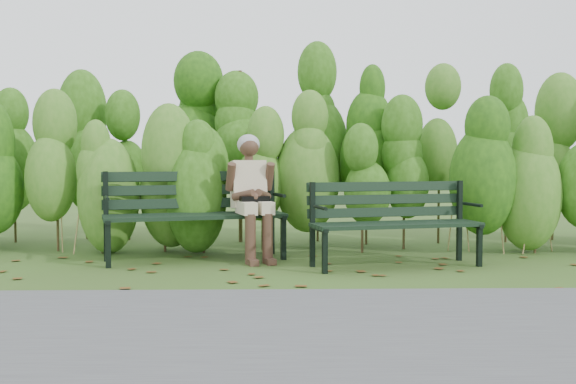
{
  "coord_description": "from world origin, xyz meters",
  "views": [
    {
      "loc": [
        -0.15,
        -6.41,
        1.1
      ],
      "look_at": [
        0.0,
        0.35,
        0.75
      ],
      "focal_mm": 42.0,
      "sensor_mm": 36.0,
      "label": 1
    }
  ],
  "objects": [
    {
      "name": "leaf_litter",
      "position": [
        -0.0,
        -0.06,
        0.0
      ],
      "size": [
        5.53,
        2.0,
        0.01
      ],
      "color": "brown",
      "rests_on": "ground"
    },
    {
      "name": "seated_woman",
      "position": [
        -0.38,
        0.81,
        0.77
      ],
      "size": [
        0.56,
        0.82,
        1.35
      ],
      "color": "#C2B097",
      "rests_on": "ground"
    },
    {
      "name": "ground",
      "position": [
        0.0,
        0.0,
        0.0
      ],
      "size": [
        80.0,
        80.0,
        0.0
      ],
      "primitive_type": "plane",
      "color": "#37491E"
    },
    {
      "name": "hedge_band",
      "position": [
        0.0,
        1.86,
        1.26
      ],
      "size": [
        11.04,
        1.67,
        2.42
      ],
      "color": "#47381E",
      "rests_on": "ground"
    },
    {
      "name": "bench_left",
      "position": [
        -1.0,
        0.83,
        0.56
      ],
      "size": [
        2.0,
        1.12,
        0.95
      ],
      "color": "black",
      "rests_on": "ground"
    },
    {
      "name": "footpath",
      "position": [
        0.0,
        -2.2,
        0.01
      ],
      "size": [
        60.0,
        2.5,
        0.01
      ],
      "primitive_type": "cube",
      "color": "#474749",
      "rests_on": "ground"
    },
    {
      "name": "bench_right",
      "position": [
        1.06,
        0.37,
        0.5
      ],
      "size": [
        1.79,
        0.93,
        0.85
      ],
      "color": "black",
      "rests_on": "ground"
    }
  ]
}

